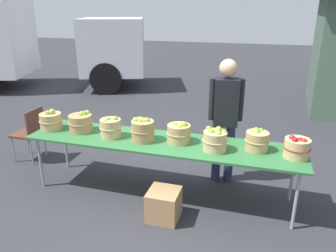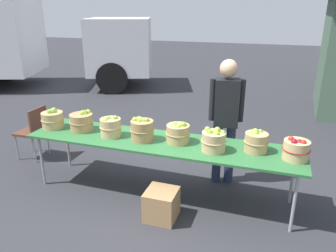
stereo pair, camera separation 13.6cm
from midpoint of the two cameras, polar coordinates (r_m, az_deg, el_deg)
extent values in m
plane|color=#2D2D33|center=(4.44, -2.02, -11.67)|extent=(40.00, 40.00, 0.00)
cube|color=#2D6B38|center=(4.10, -2.15, -2.90)|extent=(3.50, 0.76, 0.03)
cylinder|color=#99999E|center=(4.77, -22.32, -6.00)|extent=(0.04, 0.04, 0.72)
cylinder|color=#99999E|center=(3.84, 20.64, -12.30)|extent=(0.04, 0.04, 0.72)
cylinder|color=#99999E|center=(5.20, -18.31, -3.31)|extent=(0.04, 0.04, 0.72)
cylinder|color=#99999E|center=(4.36, 20.24, -8.17)|extent=(0.04, 0.04, 0.72)
cylinder|color=tan|center=(4.77, -20.71, 0.77)|extent=(0.29, 0.29, 0.22)
torus|color=tan|center=(4.77, -20.72, 0.90)|extent=(0.31, 0.31, 0.01)
sphere|color=#7AA833|center=(4.73, -20.62, 2.25)|extent=(0.08, 0.08, 0.08)
sphere|color=#7AA833|center=(4.73, -21.17, 2.15)|extent=(0.08, 0.08, 0.08)
sphere|color=#8CB738|center=(4.74, -20.87, 2.22)|extent=(0.08, 0.08, 0.08)
sphere|color=#8CB738|center=(4.79, -20.54, 2.45)|extent=(0.08, 0.08, 0.08)
cylinder|color=#A87F51|center=(4.56, -15.98, 0.47)|extent=(0.31, 0.31, 0.23)
torus|color=#A87F51|center=(4.55, -15.99, 0.60)|extent=(0.33, 0.33, 0.01)
sphere|color=#9EC647|center=(4.57, -14.91, 2.25)|extent=(0.07, 0.07, 0.07)
sphere|color=#8CB738|center=(4.52, -15.81, 2.06)|extent=(0.08, 0.08, 0.08)
sphere|color=#8CB738|center=(4.52, -15.52, 1.81)|extent=(0.07, 0.07, 0.07)
sphere|color=#7AA833|center=(4.53, -15.40, 2.19)|extent=(0.07, 0.07, 0.07)
cylinder|color=tan|center=(4.27, -10.96, -0.38)|extent=(0.27, 0.27, 0.24)
torus|color=tan|center=(4.26, -10.97, -0.23)|extent=(0.29, 0.29, 0.01)
sphere|color=#9EC647|center=(4.18, -12.01, 0.75)|extent=(0.07, 0.07, 0.07)
sphere|color=#7AA833|center=(4.25, -11.33, 1.02)|extent=(0.08, 0.08, 0.08)
sphere|color=#7AA833|center=(4.22, -10.20, 1.29)|extent=(0.07, 0.07, 0.07)
sphere|color=#9EC647|center=(4.23, -11.52, 1.23)|extent=(0.06, 0.06, 0.06)
cylinder|color=#A87F51|center=(4.09, -5.41, -0.87)|extent=(0.29, 0.29, 0.26)
torus|color=#A87F51|center=(4.08, -5.41, -0.70)|extent=(0.31, 0.31, 0.01)
sphere|color=#7AA833|center=(4.07, -6.12, 1.14)|extent=(0.07, 0.07, 0.07)
sphere|color=#9EC647|center=(4.06, -5.82, 1.15)|extent=(0.07, 0.07, 0.07)
sphere|color=#9EC647|center=(4.13, -5.97, 1.14)|extent=(0.07, 0.07, 0.07)
sphere|color=#7AA833|center=(4.05, -5.78, 0.86)|extent=(0.08, 0.08, 0.08)
sphere|color=#9EC647|center=(4.05, -5.38, 0.85)|extent=(0.08, 0.08, 0.08)
sphere|color=#8CB738|center=(4.08, -6.75, 1.02)|extent=(0.07, 0.07, 0.07)
sphere|color=#7AA833|center=(4.04, -4.62, 0.99)|extent=(0.07, 0.07, 0.07)
cylinder|color=tan|center=(4.02, 0.95, -1.36)|extent=(0.29, 0.29, 0.23)
torus|color=tan|center=(4.02, 0.95, -1.21)|extent=(0.31, 0.31, 0.01)
sphere|color=#8CB738|center=(3.96, 1.86, 0.26)|extent=(0.07, 0.07, 0.07)
sphere|color=#9EC647|center=(3.99, 2.23, -0.01)|extent=(0.07, 0.07, 0.07)
sphere|color=#7AA833|center=(4.01, 0.40, 0.15)|extent=(0.08, 0.08, 0.08)
sphere|color=#9EC647|center=(3.93, 0.95, -0.19)|extent=(0.07, 0.07, 0.07)
sphere|color=#9EC647|center=(4.00, 1.33, 0.08)|extent=(0.07, 0.07, 0.07)
cylinder|color=tan|center=(3.83, 7.27, -2.65)|extent=(0.28, 0.28, 0.23)
torus|color=tan|center=(3.83, 7.28, -2.49)|extent=(0.30, 0.30, 0.01)
sphere|color=#7AA833|center=(3.78, 6.63, -1.01)|extent=(0.07, 0.07, 0.07)
sphere|color=#7AA833|center=(3.80, 8.90, -1.19)|extent=(0.07, 0.07, 0.07)
sphere|color=#9EC647|center=(3.79, 7.63, -0.96)|extent=(0.08, 0.08, 0.08)
sphere|color=#8CB738|center=(3.74, 7.82, -1.37)|extent=(0.08, 0.08, 0.08)
sphere|color=#8CB738|center=(3.85, 6.17, -0.51)|extent=(0.07, 0.07, 0.07)
sphere|color=#8CB738|center=(3.83, 7.90, -0.59)|extent=(0.07, 0.07, 0.07)
cylinder|color=tan|center=(3.92, 14.44, -2.62)|extent=(0.27, 0.27, 0.23)
torus|color=tan|center=(3.92, 14.46, -2.47)|extent=(0.29, 0.29, 0.01)
sphere|color=#7AA833|center=(3.90, 14.10, -1.07)|extent=(0.07, 0.07, 0.07)
sphere|color=#7AA833|center=(3.95, 15.07, -0.86)|extent=(0.07, 0.07, 0.07)
sphere|color=#7AA833|center=(3.88, 14.42, -1.22)|extent=(0.07, 0.07, 0.07)
sphere|color=#9EC647|center=(3.92, 14.30, -0.77)|extent=(0.08, 0.08, 0.08)
sphere|color=#8CB738|center=(3.90, 13.82, -1.04)|extent=(0.06, 0.06, 0.06)
cylinder|color=tan|center=(3.87, 20.81, -3.70)|extent=(0.28, 0.28, 0.22)
torus|color=maroon|center=(3.87, 20.83, -3.56)|extent=(0.30, 0.30, 0.01)
sphere|color=#B22319|center=(3.83, 20.08, -2.01)|extent=(0.07, 0.07, 0.07)
sphere|color=#B22319|center=(3.80, 21.93, -2.52)|extent=(0.07, 0.07, 0.07)
sphere|color=maroon|center=(3.77, 20.52, -2.41)|extent=(0.07, 0.07, 0.07)
sphere|color=maroon|center=(3.83, 20.50, -2.37)|extent=(0.07, 0.07, 0.07)
sphere|color=maroon|center=(3.83, 21.30, -2.46)|extent=(0.08, 0.08, 0.08)
cylinder|color=#262D4C|center=(4.60, 9.91, -4.78)|extent=(0.12, 0.12, 0.84)
cylinder|color=#262D4C|center=(4.59, 7.71, -4.70)|extent=(0.12, 0.12, 0.84)
cube|color=black|center=(4.34, 9.32, 4.15)|extent=(0.35, 0.28, 0.63)
sphere|color=tan|center=(4.24, 9.67, 10.05)|extent=(0.23, 0.23, 0.23)
cylinder|color=black|center=(4.35, 11.79, 4.48)|extent=(0.09, 0.09, 0.56)
cylinder|color=black|center=(4.33, 6.90, 4.69)|extent=(0.09, 0.09, 0.56)
cube|color=silver|center=(10.24, -9.95, 13.74)|extent=(2.40, 2.58, 1.60)
cube|color=black|center=(10.15, -5.11, 15.71)|extent=(0.63, 1.68, 0.80)
cylinder|color=black|center=(11.30, -9.98, 10.22)|extent=(0.94, 0.57, 0.90)
cylinder|color=black|center=(9.45, -11.28, 8.22)|extent=(0.94, 0.57, 0.90)
cube|color=brown|center=(5.67, -24.16, -1.26)|extent=(0.40, 0.40, 0.04)
cube|color=brown|center=(5.49, -23.04, 0.68)|extent=(0.03, 0.40, 0.40)
cylinder|color=gray|center=(5.98, -24.10, -2.57)|extent=(0.02, 0.02, 0.42)
cylinder|color=gray|center=(5.75, -26.20, -3.80)|extent=(0.02, 0.02, 0.42)
cylinder|color=gray|center=(5.77, -21.49, -2.98)|extent=(0.02, 0.02, 0.42)
cylinder|color=gray|center=(5.53, -23.56, -4.28)|extent=(0.02, 0.02, 0.42)
cube|color=#A87F51|center=(3.88, -1.77, -13.68)|extent=(0.36, 0.36, 0.36)
camera|label=1|loc=(0.07, -90.90, -0.33)|focal=34.59mm
camera|label=2|loc=(0.07, 89.10, 0.33)|focal=34.59mm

